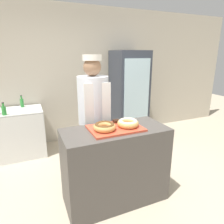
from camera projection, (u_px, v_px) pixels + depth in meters
The scene contains 13 objects.
ground_plane at pixel (115, 198), 2.57m from camera, with size 14.00×14.00×0.00m, color #B7A88E.
wall_back at pixel (73, 76), 4.07m from camera, with size 8.00×0.06×2.70m.
display_counter at pixel (115, 165), 2.44m from camera, with size 1.23×0.57×0.95m.
serving_tray at pixel (115, 128), 2.30m from camera, with size 0.60×0.42×0.02m.
donut_chocolate_glaze at pixel (105, 126), 2.20m from camera, with size 0.25×0.25×0.08m.
donut_light_glaze at pixel (128, 123), 2.31m from camera, with size 0.25×0.25×0.08m.
brownie_back_left at pixel (104, 123), 2.39m from camera, with size 0.07×0.07×0.03m.
brownie_back_right at pixel (116, 121), 2.46m from camera, with size 0.07×0.07×0.03m.
baker_person at pixel (94, 118), 2.75m from camera, with size 0.41×0.41×1.78m.
beverage_fridge at pixel (129, 96), 4.26m from camera, with size 0.67×0.66×1.85m.
chest_freezer at pixel (12, 134), 3.53m from camera, with size 1.08×0.63×0.85m.
bottle_green at pixel (4, 110), 3.16m from camera, with size 0.07×0.07×0.21m.
bottle_green_b at pixel (22, 102), 3.64m from camera, with size 0.06×0.06×0.22m.
Camera 1 is at (-0.89, -1.97, 1.78)m, focal length 32.00 mm.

